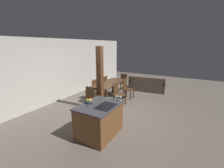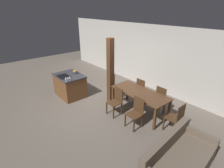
% 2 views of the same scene
% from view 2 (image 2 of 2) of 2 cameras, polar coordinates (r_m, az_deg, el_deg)
% --- Properties ---
extents(ground_plane, '(16.00, 16.00, 0.00)m').
position_cam_2_polar(ground_plane, '(6.63, -4.70, -6.37)').
color(ground_plane, '#665B51').
extents(wall_back, '(11.20, 0.08, 2.70)m').
position_cam_2_polar(wall_back, '(7.84, 11.23, 8.78)').
color(wall_back, beige).
rests_on(wall_back, ground_plane).
extents(kitchen_island, '(1.22, 0.92, 0.90)m').
position_cam_2_polar(kitchen_island, '(7.20, -13.57, -0.45)').
color(kitchen_island, brown).
rests_on(kitchen_island, ground_plane).
extents(fruit_bowl, '(0.23, 0.23, 0.12)m').
position_cam_2_polar(fruit_bowl, '(7.17, -11.86, 3.89)').
color(fruit_bowl, '#383D47').
rests_on(fruit_bowl, kitchen_island).
extents(wine_glass_near, '(0.06, 0.06, 0.17)m').
position_cam_2_polar(wine_glass_near, '(6.38, -14.88, 1.82)').
color(wine_glass_near, silver).
rests_on(wine_glass_near, kitchen_island).
extents(wine_glass_middle, '(0.06, 0.06, 0.17)m').
position_cam_2_polar(wine_glass_middle, '(6.41, -14.25, 1.99)').
color(wine_glass_middle, silver).
rests_on(wine_glass_middle, kitchen_island).
extents(wine_glass_far, '(0.06, 0.06, 0.17)m').
position_cam_2_polar(wine_glass_far, '(6.44, -13.62, 2.16)').
color(wine_glass_far, silver).
rests_on(wine_glass_far, kitchen_island).
extents(dining_table, '(1.99, 0.87, 0.77)m').
position_cam_2_polar(dining_table, '(5.86, 9.03, -3.50)').
color(dining_table, '#51331E').
rests_on(dining_table, ground_plane).
extents(dining_chair_near_left, '(0.40, 0.40, 0.93)m').
position_cam_2_polar(dining_chair_near_left, '(5.80, 1.26, -5.51)').
color(dining_chair_near_left, '#472D19').
rests_on(dining_chair_near_left, ground_plane).
extents(dining_chair_near_right, '(0.40, 0.40, 0.93)m').
position_cam_2_polar(dining_chair_near_right, '(5.26, 7.78, -9.11)').
color(dining_chair_near_right, '#472D19').
rests_on(dining_chair_near_right, ground_plane).
extents(dining_chair_far_left, '(0.40, 0.40, 0.93)m').
position_cam_2_polar(dining_chair_far_left, '(6.65, 9.80, -1.86)').
color(dining_chair_far_left, '#472D19').
rests_on(dining_chair_far_left, ground_plane).
extents(dining_chair_far_right, '(0.40, 0.40, 0.93)m').
position_cam_2_polar(dining_chair_far_right, '(6.18, 16.08, -4.56)').
color(dining_chair_far_right, '#472D19').
rests_on(dining_chair_far_right, ground_plane).
extents(dining_chair_head_end, '(0.40, 0.40, 0.93)m').
position_cam_2_polar(dining_chair_head_end, '(6.81, 0.29, -0.85)').
color(dining_chair_head_end, '#472D19').
rests_on(dining_chair_head_end, ground_plane).
extents(dining_chair_foot_end, '(0.40, 0.40, 0.93)m').
position_cam_2_polar(dining_chair_foot_end, '(5.29, 20.21, -10.32)').
color(dining_chair_foot_end, '#472D19').
rests_on(dining_chair_foot_end, ground_plane).
extents(couch, '(1.05, 1.98, 0.79)m').
position_cam_2_polar(couch, '(4.36, 21.05, -22.50)').
color(couch, brown).
rests_on(couch, ground_plane).
extents(timber_post, '(0.20, 0.20, 2.40)m').
position_cam_2_polar(timber_post, '(6.25, -0.53, 3.94)').
color(timber_post, '#4C2D19').
rests_on(timber_post, ground_plane).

